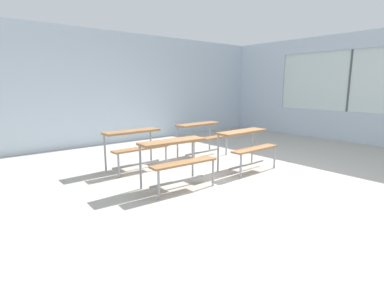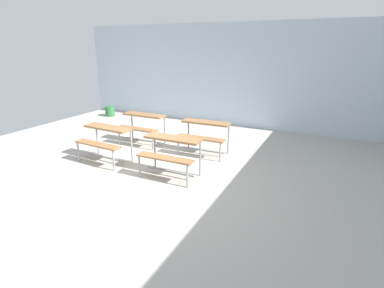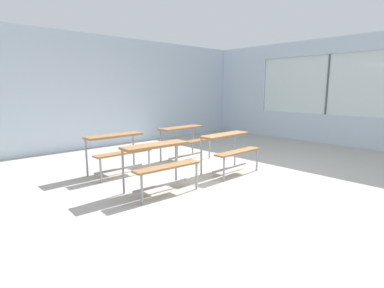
% 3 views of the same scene
% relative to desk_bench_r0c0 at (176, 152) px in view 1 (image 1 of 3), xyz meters
% --- Properties ---
extents(ground, '(10.00, 9.00, 0.05)m').
position_rel_desk_bench_r0c0_xyz_m(ground, '(1.11, -0.37, -0.59)').
color(ground, '#ADA89E').
extents(wall_back, '(10.00, 0.12, 3.00)m').
position_rel_desk_bench_r0c0_xyz_m(wall_back, '(1.11, 4.13, 0.94)').
color(wall_back, silver).
rests_on(wall_back, ground).
extents(wall_right, '(0.12, 9.00, 3.00)m').
position_rel_desk_bench_r0c0_xyz_m(wall_right, '(6.11, -0.51, 0.88)').
color(wall_right, silver).
rests_on(wall_right, ground).
extents(desk_bench_r0c0, '(1.13, 0.65, 0.74)m').
position_rel_desk_bench_r0c0_xyz_m(desk_bench_r0c0, '(0.00, 0.00, 0.00)').
color(desk_bench_r0c0, olive).
rests_on(desk_bench_r0c0, ground).
extents(desk_bench_r0c1, '(1.11, 0.61, 0.74)m').
position_rel_desk_bench_r0c0_xyz_m(desk_bench_r0c1, '(1.62, -0.04, 0.00)').
color(desk_bench_r0c1, olive).
rests_on(desk_bench_r0c1, ground).
extents(desk_bench_r1c0, '(1.10, 0.60, 0.74)m').
position_rel_desk_bench_r0c0_xyz_m(desk_bench_r1c0, '(0.00, 1.33, 0.00)').
color(desk_bench_r1c0, olive).
rests_on(desk_bench_r1c0, ground).
extents(desk_bench_r1c1, '(1.12, 0.63, 0.74)m').
position_rel_desk_bench_r0c0_xyz_m(desk_bench_r1c1, '(1.69, 1.33, 0.00)').
color(desk_bench_r1c1, olive).
rests_on(desk_bench_r1c1, ground).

